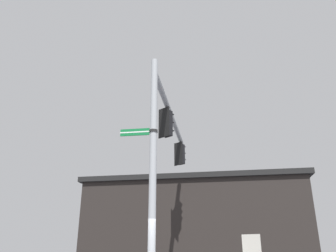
% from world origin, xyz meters
% --- Properties ---
extents(signal_pole, '(0.22, 0.22, 7.63)m').
position_xyz_m(signal_pole, '(0.00, 0.00, 3.82)').
color(signal_pole, '#ADB2B7').
rests_on(signal_pole, ground).
extents(mast_arm, '(4.39, 6.62, 0.21)m').
position_xyz_m(mast_arm, '(-2.10, 3.25, 7.16)').
color(mast_arm, '#ADB2B7').
extents(traffic_light_nearest_pole, '(0.54, 0.49, 1.31)m').
position_xyz_m(traffic_light_nearest_pole, '(-1.41, 2.20, 6.35)').
color(traffic_light_nearest_pole, black).
extents(traffic_light_mid_inner, '(0.54, 0.49, 1.31)m').
position_xyz_m(traffic_light_mid_inner, '(-3.88, 6.02, 6.35)').
color(traffic_light_mid_inner, black).
extents(street_name_sign, '(1.02, 0.72, 0.22)m').
position_xyz_m(street_name_sign, '(-0.27, -0.18, 5.11)').
color(street_name_sign, '#147238').
extents(storefront_building, '(15.45, 13.72, 5.74)m').
position_xyz_m(storefront_building, '(-6.58, 10.90, 2.88)').
color(storefront_building, '#282321').
rests_on(storefront_building, ground).
extents(tree_by_storefront, '(3.27, 3.27, 5.93)m').
position_xyz_m(tree_by_storefront, '(-7.07, 9.51, 4.26)').
color(tree_by_storefront, '#4C3823').
rests_on(tree_by_storefront, ground).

